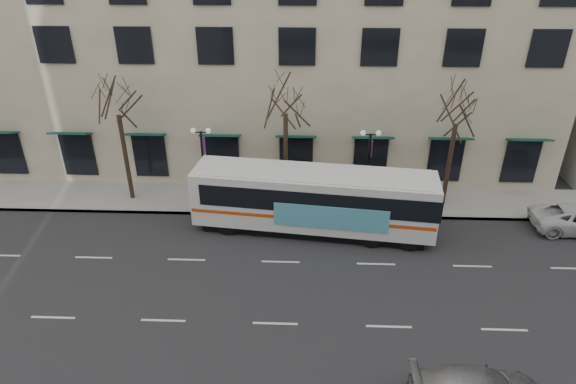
{
  "coord_description": "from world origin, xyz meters",
  "views": [
    {
      "loc": [
        1.19,
        -18.36,
        15.04
      ],
      "look_at": [
        0.38,
        2.62,
        4.0
      ],
      "focal_mm": 30.0,
      "sensor_mm": 36.0,
      "label": 1
    }
  ],
  "objects_px": {
    "city_bus": "(315,199)",
    "tree_far_right": "(458,108)",
    "tree_far_left": "(116,100)",
    "lamp_post_right": "(368,166)",
    "tree_far_mid": "(286,98)",
    "lamp_post_left": "(204,163)"
  },
  "relations": [
    {
      "from": "lamp_post_right",
      "to": "city_bus",
      "type": "height_order",
      "value": "lamp_post_right"
    },
    {
      "from": "tree_far_mid",
      "to": "lamp_post_right",
      "type": "distance_m",
      "value": 6.41
    },
    {
      "from": "tree_far_right",
      "to": "lamp_post_left",
      "type": "relative_size",
      "value": 1.55
    },
    {
      "from": "tree_far_mid",
      "to": "tree_far_right",
      "type": "xyz_separation_m",
      "value": [
        10.0,
        -0.0,
        -0.48
      ]
    },
    {
      "from": "tree_far_left",
      "to": "lamp_post_right",
      "type": "distance_m",
      "value": 15.48
    },
    {
      "from": "tree_far_mid",
      "to": "tree_far_right",
      "type": "height_order",
      "value": "tree_far_mid"
    },
    {
      "from": "tree_far_mid",
      "to": "city_bus",
      "type": "relative_size",
      "value": 0.62
    },
    {
      "from": "tree_far_left",
      "to": "tree_far_right",
      "type": "relative_size",
      "value": 1.03
    },
    {
      "from": "lamp_post_right",
      "to": "tree_far_mid",
      "type": "bearing_deg",
      "value": 173.17
    },
    {
      "from": "lamp_post_right",
      "to": "tree_far_right",
      "type": "bearing_deg",
      "value": 6.85
    },
    {
      "from": "tree_far_left",
      "to": "tree_far_mid",
      "type": "xyz_separation_m",
      "value": [
        10.0,
        0.0,
        0.21
      ]
    },
    {
      "from": "tree_far_right",
      "to": "lamp_post_right",
      "type": "height_order",
      "value": "tree_far_right"
    },
    {
      "from": "tree_far_mid",
      "to": "lamp_post_right",
      "type": "xyz_separation_m",
      "value": [
        5.01,
        -0.6,
        -3.96
      ]
    },
    {
      "from": "tree_far_mid",
      "to": "lamp_post_right",
      "type": "height_order",
      "value": "tree_far_mid"
    },
    {
      "from": "tree_far_right",
      "to": "city_bus",
      "type": "bearing_deg",
      "value": -158.68
    },
    {
      "from": "tree_far_mid",
      "to": "city_bus",
      "type": "bearing_deg",
      "value": -60.84
    },
    {
      "from": "tree_far_mid",
      "to": "city_bus",
      "type": "xyz_separation_m",
      "value": [
        1.79,
        -3.2,
        -4.88
      ]
    },
    {
      "from": "tree_far_left",
      "to": "lamp_post_right",
      "type": "xyz_separation_m",
      "value": [
        15.01,
        -0.6,
        -3.75
      ]
    },
    {
      "from": "city_bus",
      "to": "tree_far_right",
      "type": "bearing_deg",
      "value": 28.24
    },
    {
      "from": "tree_far_mid",
      "to": "tree_far_right",
      "type": "bearing_deg",
      "value": -0.0
    },
    {
      "from": "tree_far_left",
      "to": "lamp_post_right",
      "type": "height_order",
      "value": "tree_far_left"
    },
    {
      "from": "tree_far_right",
      "to": "lamp_post_right",
      "type": "relative_size",
      "value": 1.55
    }
  ]
}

